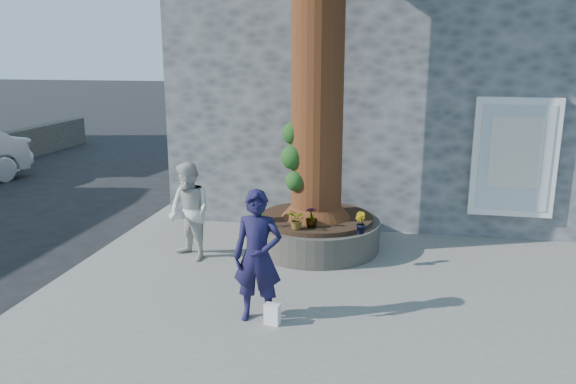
# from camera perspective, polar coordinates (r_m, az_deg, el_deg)

# --- Properties ---
(ground) EXTENTS (120.00, 120.00, 0.00)m
(ground) POSITION_cam_1_polar(r_m,az_deg,el_deg) (8.70, -4.48, -10.39)
(ground) COLOR black
(ground) RESTS_ON ground
(pavement) EXTENTS (9.00, 8.00, 0.12)m
(pavement) POSITION_cam_1_polar(r_m,az_deg,el_deg) (9.33, 6.19, -8.27)
(pavement) COLOR slate
(pavement) RESTS_ON ground
(yellow_line) EXTENTS (0.10, 30.00, 0.01)m
(yellow_line) POSITION_cam_1_polar(r_m,az_deg,el_deg) (10.70, -19.03, -6.35)
(yellow_line) COLOR yellow
(yellow_line) RESTS_ON ground
(stone_shop) EXTENTS (10.30, 8.30, 6.30)m
(stone_shop) POSITION_cam_1_polar(r_m,az_deg,el_deg) (14.82, 12.67, 12.05)
(stone_shop) COLOR #4A4B4E
(stone_shop) RESTS_ON ground
(planter) EXTENTS (2.30, 2.30, 0.60)m
(planter) POSITION_cam_1_polar(r_m,az_deg,el_deg) (10.22, 2.83, -4.09)
(planter) COLOR black
(planter) RESTS_ON pavement
(man) EXTENTS (0.66, 0.44, 1.77)m
(man) POSITION_cam_1_polar(r_m,az_deg,el_deg) (7.35, -3.10, -6.57)
(man) COLOR #171336
(man) RESTS_ON pavement
(woman) EXTENTS (1.03, 0.97, 1.67)m
(woman) POSITION_cam_1_polar(r_m,az_deg,el_deg) (9.67, -9.99, -1.98)
(woman) COLOR beige
(woman) RESTS_ON pavement
(shopping_bag) EXTENTS (0.22, 0.15, 0.28)m
(shopping_bag) POSITION_cam_1_polar(r_m,az_deg,el_deg) (7.51, -1.61, -12.29)
(shopping_bag) COLOR white
(shopping_bag) RESTS_ON pavement
(plant_a) EXTENTS (0.24, 0.21, 0.39)m
(plant_a) POSITION_cam_1_polar(r_m,az_deg,el_deg) (9.43, -3.01, -2.45)
(plant_a) COLOR gray
(plant_a) RESTS_ON planter
(plant_b) EXTENTS (0.27, 0.27, 0.36)m
(plant_b) POSITION_cam_1_polar(r_m,az_deg,el_deg) (9.18, 7.35, -3.13)
(plant_b) COLOR gray
(plant_b) RESTS_ON planter
(plant_c) EXTENTS (0.25, 0.25, 0.36)m
(plant_c) POSITION_cam_1_polar(r_m,az_deg,el_deg) (9.43, 2.40, -2.55)
(plant_c) COLOR gray
(plant_c) RESTS_ON planter
(plant_d) EXTENTS (0.41, 0.42, 0.34)m
(plant_d) POSITION_cam_1_polar(r_m,az_deg,el_deg) (9.30, 0.94, -2.82)
(plant_d) COLOR gray
(plant_d) RESTS_ON planter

